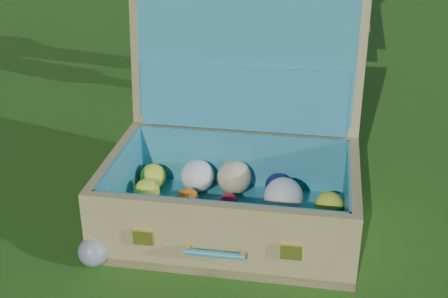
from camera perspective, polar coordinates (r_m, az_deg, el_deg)
ground at (r=1.54m, az=3.99°, el=-10.46°), size 60.00×60.00×0.00m
stray_ball at (r=1.55m, az=-11.85°, el=-9.16°), size 0.07×0.07×0.07m
suitcase at (r=1.65m, az=1.12°, el=-0.54°), size 0.78×0.70×0.62m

